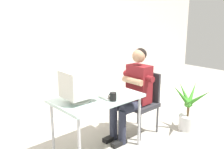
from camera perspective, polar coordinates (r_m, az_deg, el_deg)
ground_plane at (r=3.54m, az=-3.32°, el=-16.66°), size 12.00×12.00×0.00m
wall_back at (r=4.39m, az=-12.23°, el=9.70°), size 8.00×0.10×3.00m
desk at (r=3.24m, az=-3.49°, el=-6.07°), size 1.12×0.72×0.75m
crt_monitor at (r=3.01m, az=-7.45°, el=-2.11°), size 0.40×0.33×0.39m
keyboard at (r=3.25m, az=-2.50°, el=-4.63°), size 0.17×0.47×0.03m
office_chair at (r=3.85m, az=7.05°, el=-5.64°), size 0.46×0.46×0.93m
person_seated at (r=3.64m, az=5.01°, el=-3.57°), size 0.72×0.54×1.31m
potted_plant at (r=4.10m, az=17.08°, el=-8.00°), size 0.61×0.59×0.76m
desk_mug at (r=3.05m, az=0.22°, el=-5.10°), size 0.09×0.10×0.11m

